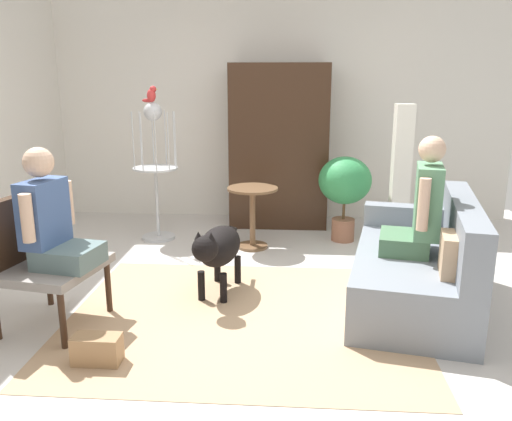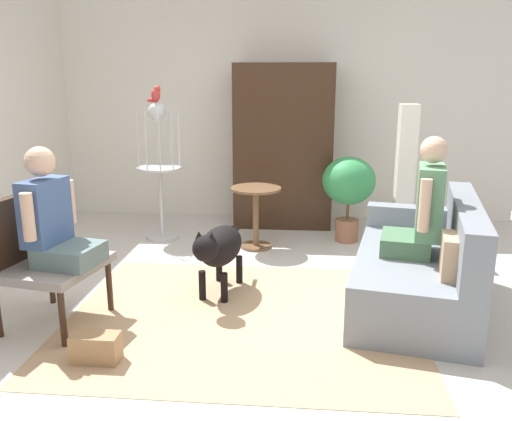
{
  "view_description": "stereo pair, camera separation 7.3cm",
  "coord_description": "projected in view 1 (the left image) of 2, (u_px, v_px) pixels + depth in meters",
  "views": [
    {
      "loc": [
        0.28,
        -3.79,
        1.71
      ],
      "look_at": [
        0.04,
        -0.27,
        0.81
      ],
      "focal_mm": 36.57,
      "sensor_mm": 36.0,
      "label": 1
    },
    {
      "loc": [
        0.36,
        -3.78,
        1.71
      ],
      "look_at": [
        0.04,
        -0.27,
        0.81
      ],
      "focal_mm": 36.57,
      "sensor_mm": 36.0,
      "label": 2
    }
  ],
  "objects": [
    {
      "name": "column_lamp",
      "position": [
        400.0,
        178.0,
        5.29
      ],
      "size": [
        0.2,
        0.2,
        1.47
      ],
      "color": "#4C4742",
      "rests_on": "ground"
    },
    {
      "name": "person_on_couch",
      "position": [
        421.0,
        208.0,
        3.89
      ],
      "size": [
        0.49,
        0.56,
        0.89
      ],
      "color": "#43694A"
    },
    {
      "name": "armchair",
      "position": [
        35.0,
        252.0,
        3.63
      ],
      "size": [
        0.72,
        0.77,
        0.92
      ],
      "color": "#382316",
      "rests_on": "ground"
    },
    {
      "name": "bird_cage_stand",
      "position": [
        155.0,
        163.0,
        5.53
      ],
      "size": [
        0.48,
        0.48,
        1.47
      ],
      "color": "silver",
      "rests_on": "ground"
    },
    {
      "name": "couch",
      "position": [
        420.0,
        267.0,
        4.02
      ],
      "size": [
        1.16,
        1.8,
        0.83
      ],
      "color": "slate",
      "rests_on": "ground"
    },
    {
      "name": "potted_plant",
      "position": [
        345.0,
        185.0,
        5.51
      ],
      "size": [
        0.56,
        0.56,
        0.91
      ],
      "color": "#996047",
      "rests_on": "ground"
    },
    {
      "name": "handbag",
      "position": [
        97.0,
        350.0,
        3.2
      ],
      "size": [
        0.29,
        0.15,
        0.18
      ],
      "primitive_type": "cube",
      "color": "#99724C",
      "rests_on": "ground"
    },
    {
      "name": "dog",
      "position": [
        218.0,
        248.0,
        4.17
      ],
      "size": [
        0.4,
        0.91,
        0.61
      ],
      "color": "black",
      "rests_on": "ground"
    },
    {
      "name": "round_end_table",
      "position": [
        253.0,
        209.0,
        5.32
      ],
      "size": [
        0.51,
        0.51,
        0.64
      ],
      "color": "brown",
      "rests_on": "ground"
    },
    {
      "name": "armoire_cabinet",
      "position": [
        279.0,
        146.0,
        6.09
      ],
      "size": [
        1.13,
        0.56,
        1.87
      ],
      "primitive_type": "cube",
      "color": "#382316",
      "rests_on": "ground"
    },
    {
      "name": "area_rug",
      "position": [
        242.0,
        317.0,
        3.84
      ],
      "size": [
        2.53,
        2.13,
        0.01
      ],
      "primitive_type": "cube",
      "color": "tan",
      "rests_on": "ground"
    },
    {
      "name": "parrot",
      "position": [
        151.0,
        95.0,
        5.35
      ],
      "size": [
        0.17,
        0.1,
        0.17
      ],
      "color": "red",
      "rests_on": "bird_cage_stand"
    },
    {
      "name": "back_wall",
      "position": [
        270.0,
        103.0,
        6.38
      ],
      "size": [
        5.84,
        0.12,
        2.82
      ],
      "primitive_type": "cube",
      "color": "silver",
      "rests_on": "ground"
    },
    {
      "name": "person_on_armchair",
      "position": [
        52.0,
        220.0,
        3.53
      ],
      "size": [
        0.51,
        0.51,
        0.81
      ],
      "color": "slate"
    },
    {
      "name": "ground_plane",
      "position": [
        254.0,
        302.0,
        4.1
      ],
      "size": [
        6.38,
        6.38,
        0.0
      ],
      "primitive_type": "plane",
      "color": "beige"
    }
  ]
}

